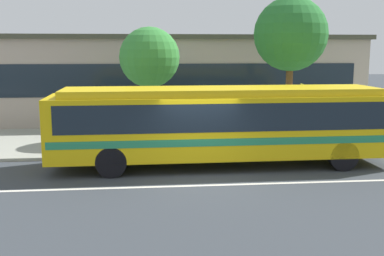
{
  "coord_description": "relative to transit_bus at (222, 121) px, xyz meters",
  "views": [
    {
      "loc": [
        -1.72,
        -14.34,
        4.05
      ],
      "look_at": [
        -0.07,
        1.94,
        1.3
      ],
      "focal_mm": 43.96,
      "sensor_mm": 36.0,
      "label": 1
    }
  ],
  "objects": [
    {
      "name": "pedestrian_walking_along_curb",
      "position": [
        -0.25,
        3.51,
        -0.53
      ],
      "size": [
        0.48,
        0.48,
        1.64
      ],
      "color": "#3C3837",
      "rests_on": "sidewalk_slab"
    },
    {
      "name": "street_tree_mid_block",
      "position": [
        3.68,
        4.23,
        3.06
      ],
      "size": [
        3.19,
        3.19,
        6.17
      ],
      "color": "brown",
      "rests_on": "sidewalk_slab"
    },
    {
      "name": "transit_bus",
      "position": [
        0.0,
        0.0,
        0.0
      ],
      "size": [
        11.74,
        2.67,
        2.75
      ],
      "color": "gold",
      "rests_on": "ground_plane"
    },
    {
      "name": "bus_stop_sign",
      "position": [
        3.56,
        2.14,
        0.17
      ],
      "size": [
        0.09,
        0.44,
        2.58
      ],
      "color": "gray",
      "rests_on": "sidewalk_slab"
    },
    {
      "name": "station_building",
      "position": [
        -1.45,
        11.37,
        0.81
      ],
      "size": [
        21.68,
        7.12,
        4.8
      ],
      "color": "#A89A8C",
      "rests_on": "ground_plane"
    },
    {
      "name": "street_tree_near_stop",
      "position": [
        -2.41,
        4.79,
        2.07
      ],
      "size": [
        2.63,
        2.63,
        4.9
      ],
      "color": "brown",
      "rests_on": "sidewalk_slab"
    },
    {
      "name": "lane_stripe_center",
      "position": [
        -0.93,
        -2.37,
        -1.6
      ],
      "size": [
        56.0,
        0.16,
        0.01
      ],
      "primitive_type": "cube",
      "color": "silver",
      "rests_on": "ground_plane"
    },
    {
      "name": "ground_plane",
      "position": [
        -0.93,
        -1.57,
        -1.6
      ],
      "size": [
        120.0,
        120.0,
        0.0
      ],
      "primitive_type": "plane",
      "color": "#363C42"
    },
    {
      "name": "sidewalk_slab",
      "position": [
        -0.93,
        5.35,
        -1.54
      ],
      "size": [
        60.0,
        8.0,
        0.12
      ],
      "primitive_type": "cube",
      "color": "#9D9E90",
      "rests_on": "ground_plane"
    },
    {
      "name": "pedestrian_waiting_near_sign",
      "position": [
        -0.63,
        2.68,
        -0.52
      ],
      "size": [
        0.38,
        0.38,
        1.65
      ],
      "color": "navy",
      "rests_on": "sidewalk_slab"
    }
  ]
}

